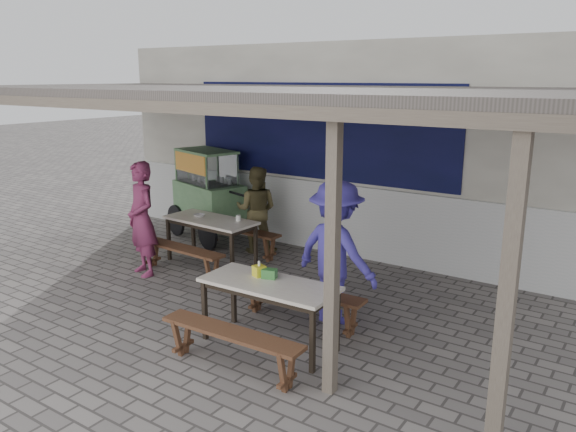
% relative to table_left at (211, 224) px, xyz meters
% --- Properties ---
extents(ground, '(60.00, 60.00, 0.00)m').
position_rel_table_left_xyz_m(ground, '(1.13, -1.31, -0.67)').
color(ground, slate).
rests_on(ground, ground).
extents(back_wall, '(9.00, 1.28, 3.50)m').
position_rel_table_left_xyz_m(back_wall, '(1.13, 2.27, 1.05)').
color(back_wall, silver).
rests_on(back_wall, ground).
extents(warung_roof, '(9.00, 4.21, 2.81)m').
position_rel_table_left_xyz_m(warung_roof, '(1.15, -0.41, 2.04)').
color(warung_roof, '#57504A').
rests_on(warung_roof, ground).
extents(table_left, '(1.56, 0.74, 0.75)m').
position_rel_table_left_xyz_m(table_left, '(0.00, 0.00, 0.00)').
color(table_left, silver).
rests_on(table_left, ground).
extents(bench_left_street, '(1.64, 0.36, 0.45)m').
position_rel_table_left_xyz_m(bench_left_street, '(-0.03, -0.66, -0.33)').
color(bench_left_street, brown).
rests_on(bench_left_street, ground).
extents(bench_left_wall, '(1.64, 0.36, 0.45)m').
position_rel_table_left_xyz_m(bench_left_wall, '(0.03, 0.66, -0.33)').
color(bench_left_wall, brown).
rests_on(bench_left_wall, ground).
extents(table_right, '(1.56, 0.70, 0.75)m').
position_rel_table_left_xyz_m(table_right, '(2.44, -1.76, -0.00)').
color(table_right, silver).
rests_on(table_right, ground).
extents(bench_right_street, '(1.65, 0.33, 0.45)m').
position_rel_table_left_xyz_m(bench_right_street, '(2.46, -2.45, -0.33)').
color(bench_right_street, brown).
rests_on(bench_right_street, ground).
extents(bench_right_wall, '(1.65, 0.33, 0.45)m').
position_rel_table_left_xyz_m(bench_right_wall, '(2.42, -1.08, -0.33)').
color(bench_right_wall, brown).
rests_on(bench_right_wall, ground).
extents(vendor_cart, '(2.13, 1.23, 1.65)m').
position_rel_table_left_xyz_m(vendor_cart, '(-1.03, 1.08, 0.23)').
color(vendor_cart, '#6E9A67').
rests_on(vendor_cart, ground).
extents(patron_street_side, '(0.73, 0.60, 1.74)m').
position_rel_table_left_xyz_m(patron_street_side, '(-0.53, -0.93, 0.20)').
color(patron_street_side, '#7C2A50').
rests_on(patron_street_side, ground).
extents(patron_wall_side, '(0.88, 0.80, 1.49)m').
position_rel_table_left_xyz_m(patron_wall_side, '(0.20, 0.94, 0.07)').
color(patron_wall_side, brown).
rests_on(patron_wall_side, ground).
extents(patron_right_table, '(1.24, 0.84, 1.77)m').
position_rel_table_left_xyz_m(patron_right_table, '(2.72, -0.78, 0.21)').
color(patron_right_table, '#4035A3').
rests_on(patron_right_table, ground).
extents(tissue_box, '(0.16, 0.16, 0.12)m').
position_rel_table_left_xyz_m(tissue_box, '(2.23, -1.66, 0.14)').
color(tissue_box, yellow).
rests_on(tissue_box, table_right).
extents(donation_box, '(0.18, 0.15, 0.11)m').
position_rel_table_left_xyz_m(donation_box, '(2.36, -1.65, 0.13)').
color(donation_box, '#377936').
rests_on(donation_box, table_right).
extents(condiment_jar, '(0.08, 0.08, 0.09)m').
position_rel_table_left_xyz_m(condiment_jar, '(0.44, 0.16, 0.12)').
color(condiment_jar, silver).
rests_on(condiment_jar, table_left).
extents(condiment_bowl, '(0.20, 0.20, 0.04)m').
position_rel_table_left_xyz_m(condiment_bowl, '(-0.24, 0.00, 0.10)').
color(condiment_bowl, silver).
rests_on(condiment_bowl, table_left).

